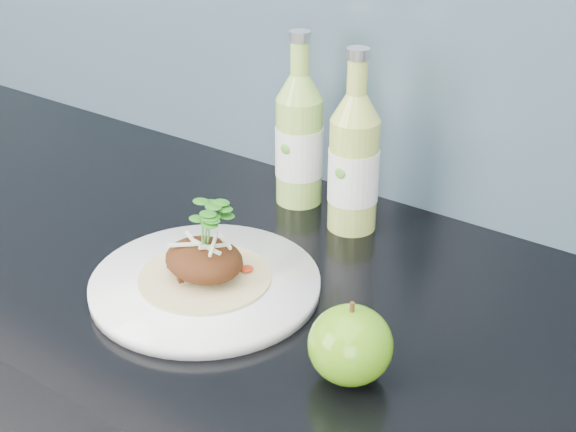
# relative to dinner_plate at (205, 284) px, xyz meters

# --- Properties ---
(dinner_plate) EXTENTS (0.36, 0.36, 0.02)m
(dinner_plate) POSITION_rel_dinner_plate_xyz_m (0.00, 0.00, 0.00)
(dinner_plate) COLOR white
(dinner_plate) RESTS_ON kitchen_counter
(pork_taco) EXTENTS (0.16, 0.16, 0.10)m
(pork_taco) POSITION_rel_dinner_plate_xyz_m (-0.00, 0.00, 0.04)
(pork_taco) COLOR tan
(pork_taco) RESTS_ON dinner_plate
(green_apple) EXTENTS (0.11, 0.11, 0.09)m
(green_apple) POSITION_rel_dinner_plate_xyz_m (0.23, -0.04, 0.03)
(green_apple) COLOR #43840E
(green_apple) RESTS_ON kitchen_counter
(cider_bottle_left) EXTENTS (0.08, 0.08, 0.25)m
(cider_bottle_left) POSITION_rel_dinner_plate_xyz_m (-0.05, 0.27, 0.09)
(cider_bottle_left) COLOR #9CC953
(cider_bottle_left) RESTS_ON kitchen_counter
(cider_bottle_right) EXTENTS (0.09, 0.09, 0.25)m
(cider_bottle_right) POSITION_rel_dinner_plate_xyz_m (0.06, 0.24, 0.09)
(cider_bottle_right) COLOR #B3C953
(cider_bottle_right) RESTS_ON kitchen_counter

